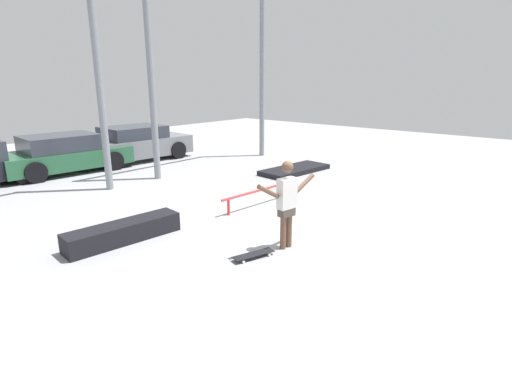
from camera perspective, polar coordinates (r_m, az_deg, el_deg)
ground_plane at (r=8.32m, az=8.99°, el=-6.15°), size 36.00×36.00×0.00m
skateboarder at (r=7.36m, az=4.41°, el=-1.13°), size 1.39×0.33×1.68m
skateboard at (r=7.23m, az=-0.37°, el=-8.92°), size 0.82×0.43×0.08m
grind_box at (r=8.30m, az=-18.37°, el=-5.44°), size 2.31×0.73×0.39m
manual_pad at (r=13.81m, az=5.56°, el=3.19°), size 2.72×1.31×0.16m
grind_rail at (r=9.95m, az=0.04°, el=-0.24°), size 2.26×0.24×0.43m
canopy_support_right at (r=14.60m, az=-6.06°, el=18.34°), size 5.48×0.20×6.20m
parked_car_green at (r=15.09m, az=-25.70°, el=4.90°), size 4.21×2.19×1.29m
parked_car_grey at (r=16.41m, az=-16.66°, el=6.67°), size 4.10×2.18×1.34m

